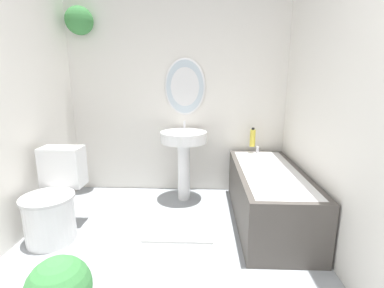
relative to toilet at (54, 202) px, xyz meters
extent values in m
cube|color=silver|center=(0.99, 1.14, 0.89)|extent=(2.65, 0.06, 2.40)
ellipsoid|color=silver|center=(1.08, 1.10, 0.96)|extent=(0.48, 0.02, 0.65)
ellipsoid|color=silver|center=(1.08, 1.09, 0.96)|extent=(0.44, 0.01, 0.61)
cylinder|color=#47474C|center=(-0.07, 1.02, 1.74)|extent=(0.14, 0.14, 0.08)
sphere|color=#3D8442|center=(-0.07, 1.02, 1.67)|extent=(0.30, 0.30, 0.30)
cube|color=silver|center=(2.29, -0.33, 0.89)|extent=(0.06, 3.00, 2.40)
cylinder|color=white|center=(0.00, -0.09, -0.12)|extent=(0.40, 0.40, 0.38)
cylinder|color=silver|center=(0.00, -0.09, 0.08)|extent=(0.43, 0.43, 0.02)
cube|color=white|center=(0.00, 0.21, 0.25)|extent=(0.37, 0.21, 0.37)
cylinder|color=white|center=(1.08, 0.82, 0.02)|extent=(0.14, 0.14, 0.67)
cylinder|color=white|center=(1.08, 0.82, 0.42)|extent=(0.51, 0.51, 0.12)
cylinder|color=silver|center=(1.08, 0.96, 0.53)|extent=(0.02, 0.02, 0.10)
cube|color=#4C4742|center=(1.93, 0.33, -0.06)|extent=(0.61, 1.46, 0.52)
cube|color=white|center=(1.93, 0.33, 0.18)|extent=(0.51, 1.36, 0.04)
cylinder|color=silver|center=(1.93, 0.96, 0.24)|extent=(0.04, 0.04, 0.08)
cylinder|color=gold|center=(1.87, 0.98, 0.38)|extent=(0.06, 0.06, 0.19)
cylinder|color=black|center=(1.87, 0.98, 0.49)|extent=(0.03, 0.03, 0.02)
cube|color=silver|center=(1.08, 0.08, -0.30)|extent=(0.62, 0.36, 0.02)
camera|label=1|loc=(1.29, -2.19, 1.04)|focal=26.00mm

